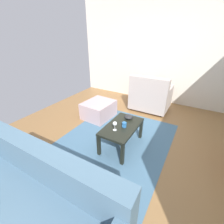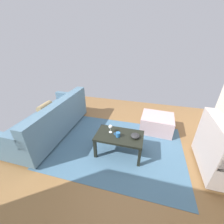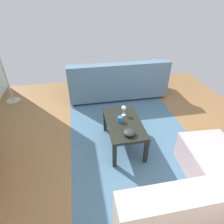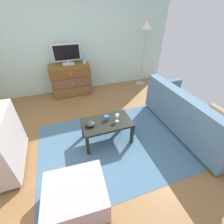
{
  "view_description": "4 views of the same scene",
  "coord_description": "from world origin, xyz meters",
  "views": [
    {
      "loc": [
        2.12,
        0.94,
        1.83
      ],
      "look_at": [
        0.22,
        -0.16,
        0.7
      ],
      "focal_mm": 24.99,
      "sensor_mm": 36.0,
      "label": 1
    },
    {
      "loc": [
        -0.29,
        1.94,
        1.96
      ],
      "look_at": [
        0.25,
        -0.09,
        0.84
      ],
      "focal_mm": 22.5,
      "sensor_mm": 36.0,
      "label": 2
    },
    {
      "loc": [
        -1.98,
        0.54,
        2.01
      ],
      "look_at": [
        0.12,
        0.13,
        0.6
      ],
      "focal_mm": 30.38,
      "sensor_mm": 36.0,
      "label": 3
    },
    {
      "loc": [
        -0.48,
        -1.97,
        2.07
      ],
      "look_at": [
        0.18,
        -0.09,
        0.65
      ],
      "focal_mm": 24.59,
      "sensor_mm": 36.0,
      "label": 4
    }
  ],
  "objects": [
    {
      "name": "coffee_table",
      "position": [
        0.1,
        -0.03,
        0.36
      ],
      "size": [
        0.84,
        0.49,
        0.42
      ],
      "color": "black",
      "rests_on": "ground_plane"
    },
    {
      "name": "wine_glass",
      "position": [
        0.28,
        -0.07,
        0.54
      ],
      "size": [
        0.07,
        0.07,
        0.16
      ],
      "color": "silver",
      "rests_on": "coffee_table"
    },
    {
      "name": "tv",
      "position": [
        -0.24,
        2.0,
        1.06
      ],
      "size": [
        0.65,
        0.18,
        0.48
      ],
      "color": "silver",
      "rests_on": "dresser"
    },
    {
      "name": "ottoman",
      "position": [
        -0.58,
        -0.99,
        0.19
      ],
      "size": [
        0.74,
        0.64,
        0.38
      ],
      "primitive_type": "cube",
      "rotation": [
        0.0,
        0.0,
        -0.06
      ],
      "color": "#B79A9D",
      "rests_on": "ground_plane"
    },
    {
      "name": "standing_lamp",
      "position": [
        1.83,
        1.93,
        1.46
      ],
      "size": [
        0.32,
        0.32,
        1.71
      ],
      "color": "#A59E8C",
      "rests_on": "ground_plane"
    },
    {
      "name": "lava_lamp",
      "position": [
        0.15,
        1.94,
        0.96
      ],
      "size": [
        0.09,
        0.09,
        0.33
      ],
      "color": "#B7B7BC",
      "rests_on": "dresser"
    },
    {
      "name": "bowl_decorative",
      "position": [
        -0.18,
        -0.04,
        0.46
      ],
      "size": [
        0.16,
        0.16,
        0.07
      ],
      "primitive_type": "ellipsoid",
      "color": "#262628",
      "rests_on": "coffee_table"
    },
    {
      "name": "couch_large",
      "position": [
        1.7,
        -0.28,
        0.32
      ],
      "size": [
        0.85,
        2.03,
        0.8
      ],
      "color": "#332319",
      "rests_on": "ground_plane"
    },
    {
      "name": "ground_plane",
      "position": [
        0.0,
        0.0,
        -0.03
      ],
      "size": [
        5.22,
        5.06,
        0.05
      ],
      "primitive_type": "cube",
      "color": "brown"
    },
    {
      "name": "area_rug",
      "position": [
        0.2,
        -0.2,
        0.0
      ],
      "size": [
        2.6,
        1.9,
        0.01
      ],
      "primitive_type": "cube",
      "color": "#426580",
      "rests_on": "ground_plane"
    },
    {
      "name": "wall_accent_rear",
      "position": [
        0.0,
        2.29,
        1.39
      ],
      "size": [
        5.22,
        0.12,
        2.78
      ],
      "primitive_type": "cube",
      "color": "#B0CDC2",
      "rests_on": "ground_plane"
    },
    {
      "name": "dresser",
      "position": [
        -0.25,
        1.98,
        0.41
      ],
      "size": [
        1.0,
        0.49,
        0.81
      ],
      "color": "brown",
      "rests_on": "ground_plane"
    },
    {
      "name": "mug",
      "position": [
        0.12,
        0.02,
        0.46
      ],
      "size": [
        0.11,
        0.08,
        0.09
      ],
      "color": "#2862A2",
      "rests_on": "coffee_table"
    }
  ]
}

